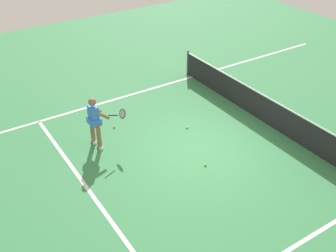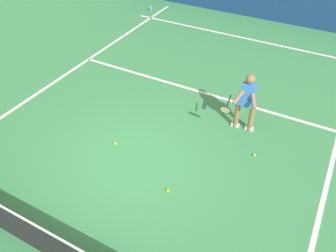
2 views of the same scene
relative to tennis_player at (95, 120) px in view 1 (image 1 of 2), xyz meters
The scene contains 9 objects.
ground_plane 3.05m from the tennis_player, 53.26° to the left, with size 25.85×25.85×0.00m, color #38844C.
service_line_marking 2.20m from the tennis_player, 30.26° to the right, with size 7.91×0.10×0.01m, color white.
sideline_left_marking 3.33m from the tennis_player, 133.20° to the left, with size 0.10×17.89×0.01m, color white.
sideline_right_marking 6.23m from the tennis_player, 22.35° to the left, with size 0.10×17.89×0.01m, color white.
court_net 5.25m from the tennis_player, 70.47° to the left, with size 8.59×0.08×0.98m.
tennis_player is the anchor object (origin of this frame).
tennis_ball_near 2.88m from the tennis_player, 76.21° to the left, with size 0.07×0.07×0.07m, color #D1E533.
tennis_ball_mid 3.28m from the tennis_player, 39.55° to the left, with size 0.07×0.07×0.07m, color #D1E533.
tennis_ball_far 1.30m from the tennis_player, 126.03° to the left, with size 0.07×0.07×0.07m, color #D1E533.
Camera 1 is at (7.52, -5.93, 6.86)m, focal length 43.94 mm.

